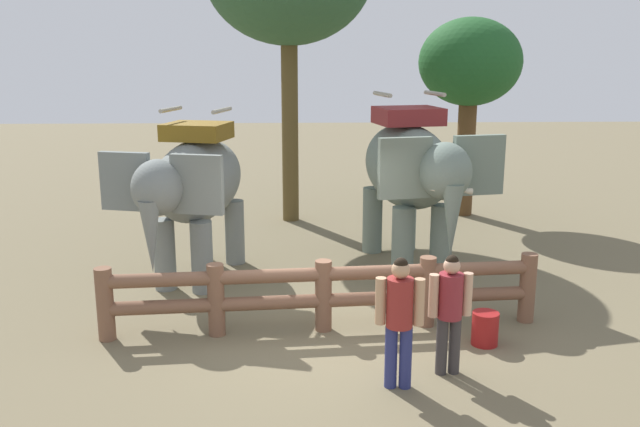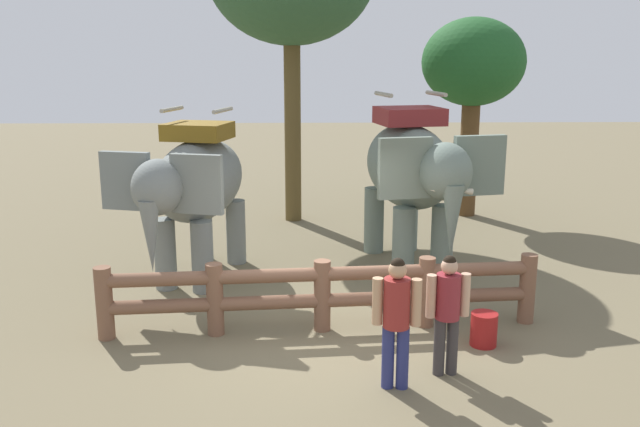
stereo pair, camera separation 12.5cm
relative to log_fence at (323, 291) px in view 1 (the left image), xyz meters
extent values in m
plane|color=#6D6247|center=(0.00, -0.29, -0.60)|extent=(60.00, 60.00, 0.00)
cylinder|color=brown|center=(-3.05, -0.23, -0.08)|extent=(0.24, 0.24, 1.05)
cylinder|color=brown|center=(-1.52, -0.12, -0.08)|extent=(0.24, 0.24, 1.05)
cylinder|color=brown|center=(0.00, 0.00, -0.08)|extent=(0.24, 0.24, 1.05)
cylinder|color=brown|center=(1.52, 0.12, -0.08)|extent=(0.24, 0.24, 1.05)
cylinder|color=brown|center=(3.05, 0.23, -0.08)|extent=(0.24, 0.24, 1.05)
cylinder|color=brown|center=(0.00, 0.00, -0.15)|extent=(6.11, 0.67, 0.20)
cylinder|color=brown|center=(0.00, 0.00, 0.25)|extent=(6.11, 0.67, 0.20)
cylinder|color=slate|center=(-1.96, 1.68, 0.01)|extent=(0.37, 0.37, 1.22)
cylinder|color=slate|center=(-2.61, 1.85, 0.01)|extent=(0.37, 0.37, 1.22)
cylinder|color=slate|center=(-1.56, 3.28, 0.01)|extent=(0.37, 0.37, 1.22)
cylinder|color=slate|center=(-2.21, 3.44, 0.01)|extent=(0.37, 0.37, 1.22)
ellipsoid|color=slate|center=(-2.09, 2.56, 1.15)|extent=(1.86, 2.96, 1.42)
ellipsoid|color=slate|center=(-2.48, 0.99, 1.33)|extent=(0.98, 1.08, 0.87)
cube|color=gray|center=(-1.88, 0.95, 1.38)|extent=(0.82, 0.32, 0.92)
cube|color=slate|center=(-3.03, 1.24, 1.38)|extent=(0.82, 0.32, 0.92)
cone|color=slate|center=(-2.56, 0.68, 0.63)|extent=(0.33, 0.33, 1.12)
cube|color=brown|center=(-2.09, 2.56, 2.01)|extent=(1.23, 1.14, 0.28)
cylinder|color=#A59E8C|center=(-1.63, 2.45, 2.37)|extent=(0.27, 0.82, 0.07)
cylinder|color=#A59E8C|center=(-2.54, 2.68, 2.37)|extent=(0.27, 0.82, 0.07)
cylinder|color=slate|center=(2.19, 2.36, 0.05)|extent=(0.39, 0.39, 1.31)
cylinder|color=slate|center=(1.49, 2.22, 0.05)|extent=(0.39, 0.39, 1.31)
cylinder|color=slate|center=(1.85, 4.10, 0.05)|extent=(0.39, 0.39, 1.31)
cylinder|color=slate|center=(1.14, 3.96, 0.05)|extent=(0.39, 0.39, 1.31)
ellipsoid|color=slate|center=(1.67, 3.16, 1.29)|extent=(1.86, 3.15, 1.53)
ellipsoid|color=slate|center=(2.01, 1.44, 1.48)|extent=(1.01, 1.13, 0.94)
cube|color=slate|center=(2.61, 1.69, 1.53)|extent=(0.88, 0.30, 0.98)
cube|color=slate|center=(1.36, 1.44, 1.53)|extent=(0.88, 0.30, 0.98)
cone|color=slate|center=(2.07, 1.10, 0.73)|extent=(0.35, 0.35, 1.20)
cone|color=beige|center=(2.22, 1.23, 1.21)|extent=(0.41, 0.18, 0.17)
cone|color=beige|center=(1.89, 1.17, 1.21)|extent=(0.41, 0.18, 0.17)
cube|color=maroon|center=(1.67, 3.16, 2.20)|extent=(1.29, 1.18, 0.31)
cylinder|color=#A59E8C|center=(2.16, 3.25, 2.60)|extent=(0.25, 0.88, 0.08)
cylinder|color=#A59E8C|center=(1.17, 3.06, 2.60)|extent=(0.25, 0.88, 0.08)
cylinder|color=#363233|center=(1.59, -1.41, -0.23)|extent=(0.14, 0.14, 0.74)
cylinder|color=#363233|center=(1.42, -1.42, -0.23)|extent=(0.14, 0.14, 0.74)
cylinder|color=maroon|center=(1.50, -1.42, 0.43)|extent=(0.33, 0.33, 0.57)
cylinder|color=tan|center=(1.72, -1.40, 0.44)|extent=(0.12, 0.12, 0.54)
cylinder|color=tan|center=(1.29, -1.44, 0.44)|extent=(0.12, 0.12, 0.54)
sphere|color=tan|center=(1.50, -1.42, 0.81)|extent=(0.21, 0.21, 0.21)
sphere|color=black|center=(1.50, -1.42, 0.87)|extent=(0.16, 0.16, 0.16)
cylinder|color=navy|center=(0.91, -1.77, -0.21)|extent=(0.15, 0.15, 0.78)
cylinder|color=navy|center=(0.74, -1.75, -0.21)|extent=(0.15, 0.15, 0.78)
cylinder|color=maroon|center=(0.83, -1.76, 0.48)|extent=(0.35, 0.35, 0.60)
cylinder|color=tan|center=(1.05, -1.78, 0.49)|extent=(0.13, 0.13, 0.57)
cylinder|color=tan|center=(0.60, -1.73, 0.49)|extent=(0.13, 0.13, 0.57)
sphere|color=tan|center=(0.83, -1.76, 0.88)|extent=(0.22, 0.22, 0.22)
sphere|color=black|center=(0.83, -1.76, 0.94)|extent=(0.17, 0.17, 0.17)
cylinder|color=brown|center=(3.75, 7.09, 0.92)|extent=(0.44, 0.44, 3.04)
ellipsoid|color=#1E5323|center=(3.75, 7.09, 3.11)|extent=(2.43, 2.43, 2.07)
cylinder|color=brown|center=(-0.52, 6.67, 1.72)|extent=(0.38, 0.38, 4.64)
cylinder|color=maroon|center=(2.21, -0.58, -0.37)|extent=(0.37, 0.37, 0.47)
camera|label=1|loc=(-0.36, -9.18, 3.33)|focal=37.98mm
camera|label=2|loc=(-0.24, -9.18, 3.33)|focal=37.98mm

